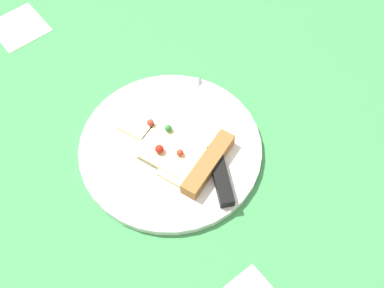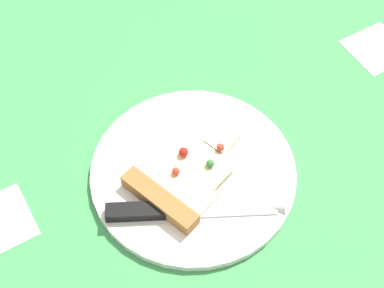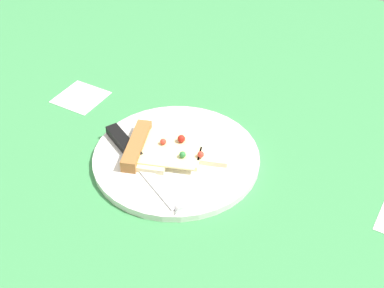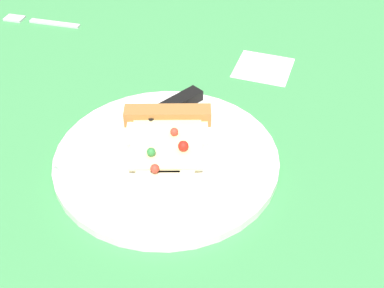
{
  "view_description": "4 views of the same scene",
  "coord_description": "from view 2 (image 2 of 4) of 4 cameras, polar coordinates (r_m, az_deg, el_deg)",
  "views": [
    {
      "loc": [
        32.84,
        -20.1,
        76.61
      ],
      "look_at": [
        -2.63,
        8.2,
        2.74
      ],
      "focal_mm": 52.1,
      "sensor_mm": 36.0,
      "label": 1
    },
    {
      "loc": [
        16.85,
        42.94,
        71.19
      ],
      "look_at": [
        -6.57,
        2.85,
        3.06
      ],
      "focal_mm": 54.62,
      "sensor_mm": 36.0,
      "label": 2
    },
    {
      "loc": [
        -42.49,
        65.68,
        62.81
      ],
      "look_at": [
        -7.67,
        4.73,
        4.08
      ],
      "focal_mm": 50.4,
      "sensor_mm": 36.0,
      "label": 3
    },
    {
      "loc": [
        -48.86,
        -12.81,
        43.8
      ],
      "look_at": [
        -3.68,
        2.75,
        2.82
      ],
      "focal_mm": 46.17,
      "sensor_mm": 36.0,
      "label": 4
    }
  ],
  "objects": [
    {
      "name": "ground_plane",
      "position": [
        0.86,
        -4.76,
        -2.19
      ],
      "size": [
        152.83,
        152.83,
        3.0
      ],
      "color": "#3D8C4C",
      "rests_on": "ground"
    },
    {
      "name": "plate",
      "position": [
        0.83,
        0.12,
        -2.81
      ],
      "size": [
        29.07,
        29.07,
        1.25
      ],
      "primitive_type": "cylinder",
      "color": "white",
      "rests_on": "ground_plane"
    },
    {
      "name": "pizza_slice",
      "position": [
        0.81,
        -1.06,
        -3.47
      ],
      "size": [
        19.01,
        14.1,
        2.65
      ],
      "rotation": [
        0.0,
        0.0,
        1.91
      ],
      "color": "beige",
      "rests_on": "plate"
    },
    {
      "name": "knife",
      "position": [
        0.78,
        -1.42,
        -6.49
      ],
      "size": [
        22.26,
        12.95,
        2.45
      ],
      "rotation": [
        0.0,
        0.0,
        1.09
      ],
      "color": "silver",
      "rests_on": "plate"
    }
  ]
}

